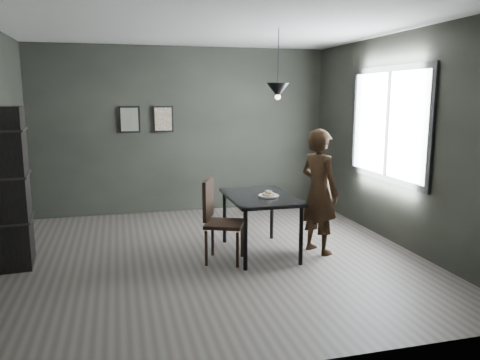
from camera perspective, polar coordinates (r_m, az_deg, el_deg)
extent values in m
plane|color=#3B3632|center=(5.94, -3.19, -9.29)|extent=(5.00, 5.00, 0.00)
cube|color=black|center=(8.09, -6.85, 6.01)|extent=(5.00, 0.10, 2.80)
cube|color=silver|center=(5.66, -3.48, 18.51)|extent=(5.00, 5.00, 0.02)
cube|color=white|center=(6.73, 17.59, 6.49)|extent=(0.02, 1.80, 1.40)
cube|color=black|center=(6.73, 17.52, 6.49)|extent=(0.04, 1.96, 1.56)
cube|color=black|center=(5.88, 2.48, -2.08)|extent=(0.80, 1.20, 0.04)
cylinder|color=black|center=(5.39, 0.67, -7.37)|extent=(0.05, 0.05, 0.71)
cylinder|color=black|center=(5.60, 7.45, -6.78)|extent=(0.05, 0.05, 0.71)
cylinder|color=black|center=(6.39, -1.90, -4.54)|extent=(0.05, 0.05, 0.71)
cylinder|color=black|center=(6.57, 3.91, -4.15)|extent=(0.05, 0.05, 0.71)
cylinder|color=white|center=(5.81, 3.52, -1.99)|extent=(0.23, 0.23, 0.01)
torus|color=#F5E1BF|center=(5.82, 3.83, -1.73)|extent=(0.09, 0.09, 0.03)
torus|color=#F5E1BF|center=(5.82, 3.17, -1.73)|extent=(0.09, 0.09, 0.03)
torus|color=#F5E1BF|center=(5.76, 3.56, -1.85)|extent=(0.09, 0.09, 0.03)
torus|color=#F5E1BF|center=(5.80, 3.52, -1.47)|extent=(0.13, 0.14, 0.05)
imported|color=black|center=(5.98, 9.63, -1.40)|extent=(0.57, 0.68, 1.58)
cube|color=black|center=(5.64, -1.91, -5.38)|extent=(0.57, 0.57, 0.04)
cube|color=black|center=(5.61, -3.90, -2.33)|extent=(0.21, 0.42, 0.48)
cylinder|color=black|center=(5.58, -4.14, -8.31)|extent=(0.04, 0.04, 0.42)
cylinder|color=black|center=(5.51, -0.31, -8.51)|extent=(0.04, 0.04, 0.42)
cylinder|color=black|center=(5.92, -3.36, -7.19)|extent=(0.04, 0.04, 0.42)
cylinder|color=black|center=(5.86, 0.24, -7.36)|extent=(0.04, 0.04, 0.42)
cube|color=black|center=(6.03, -26.09, -0.86)|extent=(0.41, 0.65, 1.86)
cylinder|color=black|center=(5.94, 4.70, 14.46)|extent=(0.01, 0.01, 0.75)
cone|color=black|center=(5.92, 4.65, 10.84)|extent=(0.28, 0.28, 0.18)
sphere|color=#FFE0B2|center=(5.92, 4.63, 10.07)|extent=(0.07, 0.07, 0.07)
cube|color=black|center=(7.97, -13.32, 7.19)|extent=(0.34, 0.03, 0.44)
cube|color=#3F594B|center=(7.95, -13.32, 7.18)|extent=(0.28, 0.01, 0.38)
cube|color=black|center=(8.00, -9.35, 7.34)|extent=(0.34, 0.03, 0.44)
cube|color=brown|center=(7.98, -9.34, 7.33)|extent=(0.28, 0.01, 0.38)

